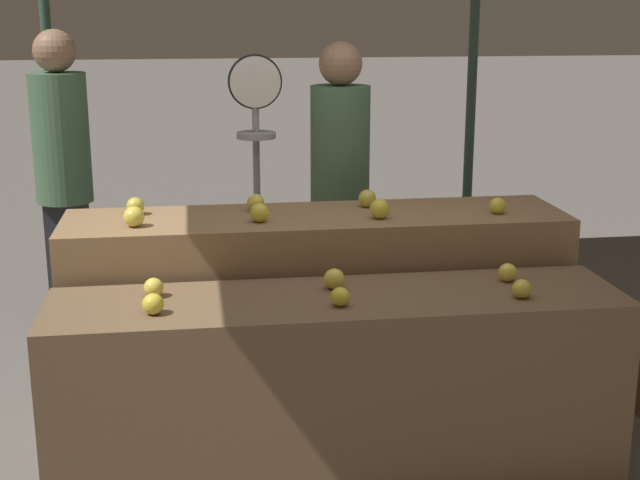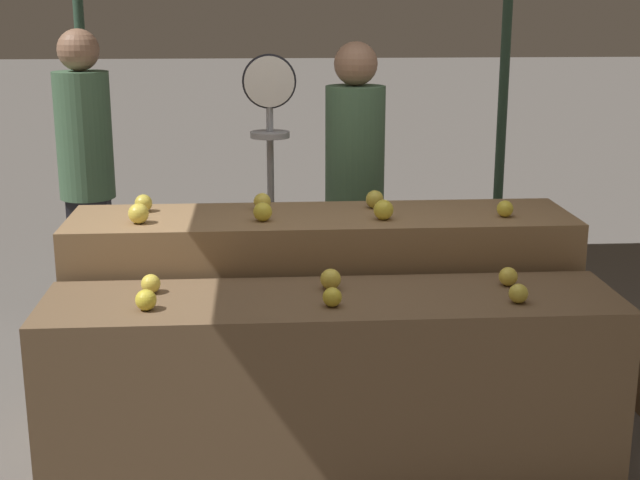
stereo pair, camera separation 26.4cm
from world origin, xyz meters
name	(u,v)px [view 1 (the left image)]	position (x,y,z in m)	size (l,w,h in m)	color
display_counter_front	(338,391)	(0.00, 0.00, 0.40)	(2.24, 0.55, 0.80)	brown
display_counter_back	(317,319)	(0.00, 0.60, 0.49)	(2.24, 0.55, 0.98)	olive
apple_front_0	(153,304)	(-0.70, -0.10, 0.84)	(0.08, 0.08, 0.08)	gold
apple_front_1	(340,297)	(-0.01, -0.11, 0.83)	(0.07, 0.07, 0.07)	gold
apple_front_2	(522,289)	(0.70, -0.12, 0.83)	(0.07, 0.07, 0.07)	gold
apple_front_3	(154,288)	(-0.71, 0.10, 0.83)	(0.08, 0.08, 0.08)	yellow
apple_front_4	(333,279)	(0.00, 0.10, 0.84)	(0.08, 0.08, 0.08)	yellow
apple_front_5	(508,272)	(0.72, 0.10, 0.83)	(0.08, 0.08, 0.08)	yellow
apple_back_0	(134,217)	(-0.79, 0.49, 1.03)	(0.09, 0.09, 0.09)	yellow
apple_back_1	(259,213)	(-0.26, 0.50, 1.02)	(0.08, 0.08, 0.08)	gold
apple_back_2	(380,209)	(0.26, 0.49, 1.03)	(0.09, 0.09, 0.09)	gold
apple_back_3	(498,206)	(0.80, 0.50, 1.02)	(0.07, 0.07, 0.07)	gold
apple_back_4	(135,206)	(-0.80, 0.72, 1.02)	(0.08, 0.08, 0.08)	gold
apple_back_5	(256,203)	(-0.26, 0.71, 1.02)	(0.08, 0.08, 0.08)	yellow
apple_back_6	(367,198)	(0.25, 0.72, 1.02)	(0.08, 0.08, 0.08)	gold
produce_scale	(256,145)	(-0.22, 1.26, 1.20)	(0.27, 0.20, 1.65)	#99999E
person_vendor_at_scale	(340,178)	(0.23, 1.33, 1.01)	(0.41, 0.41, 1.71)	#2D2D38
person_customer_left	(63,162)	(-1.26, 1.82, 1.04)	(0.32, 0.32, 1.77)	#2D2D38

